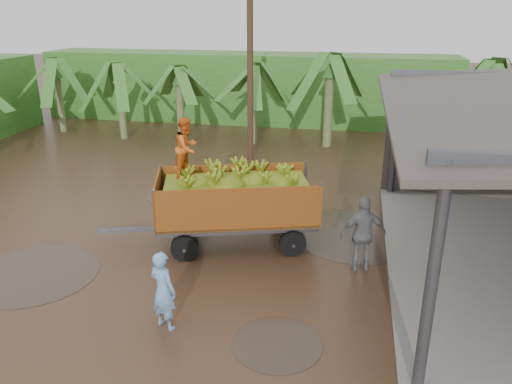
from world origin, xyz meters
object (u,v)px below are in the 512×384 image
(man_blue, at_px, (163,290))
(utility_pole, at_px, (250,59))
(banana_trailer, at_px, (235,199))
(man_grey, at_px, (363,234))

(man_blue, xyz_separation_m, utility_pole, (-0.62, 11.00, 3.27))
(banana_trailer, distance_m, man_grey, 3.40)
(man_grey, distance_m, utility_pole, 9.57)
(man_blue, distance_m, man_grey, 4.89)
(man_blue, relative_size, man_grey, 0.88)
(banana_trailer, xyz_separation_m, utility_pole, (-1.11, 7.09, 2.84))
(banana_trailer, relative_size, man_blue, 3.50)
(banana_trailer, bearing_deg, man_blue, -113.91)
(banana_trailer, height_order, man_blue, banana_trailer)
(man_blue, height_order, man_grey, man_grey)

